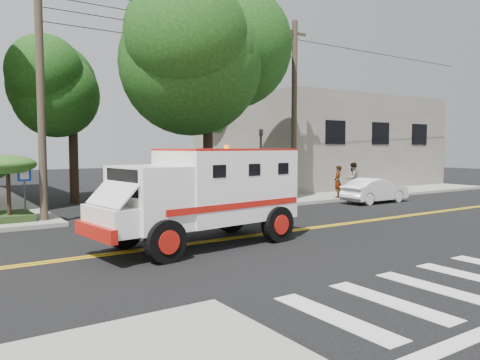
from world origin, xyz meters
TOP-DOWN VIEW (x-y plane):
  - ground at (0.00, 0.00)m, footprint 100.00×100.00m
  - sidewalk_ne at (13.50, 13.50)m, footprint 17.00×17.00m
  - building_right at (15.00, 14.00)m, footprint 14.00×12.00m
  - utility_pole_left at (-5.60, 6.00)m, footprint 0.28×0.28m
  - utility_pole_right at (6.30, 6.20)m, footprint 0.28×0.28m
  - tree_main at (1.94, 6.21)m, footprint 6.08×5.70m
  - tree_left at (-2.68, 11.79)m, footprint 4.48×4.20m
  - tree_right at (8.84, 15.77)m, footprint 4.80×4.50m
  - traffic_signal at (3.80, 5.60)m, footprint 0.15×0.18m
  - accessibility_sign at (-6.20, 6.17)m, footprint 0.45×0.10m
  - armored_truck at (-2.51, -0.33)m, footprint 6.24×3.04m
  - parked_sedan at (9.52, 3.73)m, footprint 3.79×1.40m
  - pedestrian_a at (8.70, 5.50)m, footprint 0.72×0.70m
  - pedestrian_b at (10.46, 6.09)m, footprint 0.87×0.68m

SIDE VIEW (x-z plane):
  - ground at x=0.00m, z-range 0.00..0.00m
  - sidewalk_ne at x=13.50m, z-range 0.00..0.15m
  - parked_sedan at x=9.52m, z-range 0.00..1.24m
  - pedestrian_a at x=8.70m, z-range 0.15..1.81m
  - pedestrian_b at x=10.46m, z-range 0.15..1.93m
  - accessibility_sign at x=-6.20m, z-range 0.35..2.38m
  - armored_truck at x=-2.51m, z-range 0.19..2.93m
  - traffic_signal at x=3.80m, z-range 0.43..4.03m
  - building_right at x=15.00m, z-range 0.15..6.15m
  - utility_pole_left at x=-5.60m, z-range 0.00..9.00m
  - utility_pole_right at x=6.30m, z-range 0.00..9.00m
  - tree_left at x=-2.68m, z-range 1.88..9.58m
  - tree_right at x=8.84m, z-range 1.99..10.19m
  - tree_main at x=1.94m, z-range 2.27..12.12m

